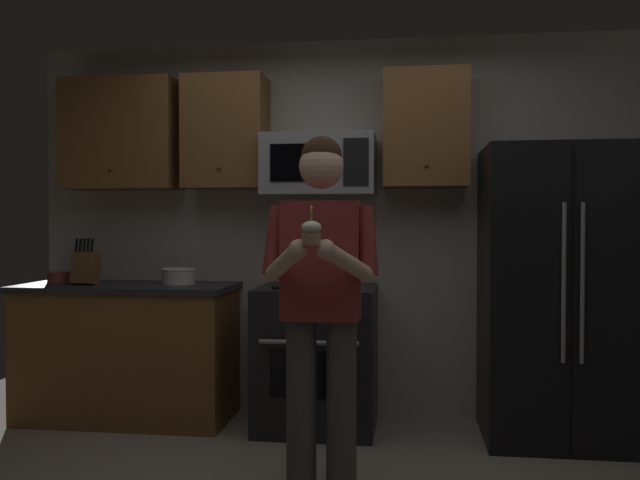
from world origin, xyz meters
name	(u,v)px	position (x,y,z in m)	size (l,w,h in m)	color
wall_back	(346,228)	(0.00, 1.75, 1.30)	(4.40, 0.10, 2.60)	beige
oven_range	(317,357)	(-0.15, 1.36, 0.46)	(0.76, 0.70, 0.93)	black
microwave	(319,165)	(-0.15, 1.48, 1.72)	(0.74, 0.41, 0.40)	#9EA0A5
refrigerator	(558,294)	(1.35, 1.32, 0.90)	(0.90, 0.75, 1.80)	black
cabinet_row_upper	(237,133)	(-0.72, 1.53, 1.95)	(2.78, 0.36, 0.76)	brown
counter_left	(128,351)	(-1.45, 1.38, 0.46)	(1.44, 0.66, 0.92)	brown
knife_block	(86,267)	(-1.72, 1.33, 1.04)	(0.16, 0.15, 0.32)	brown
bowl_large_white	(178,276)	(-1.11, 1.43, 0.98)	(0.23, 0.23, 0.11)	white
bowl_small_colored	(60,277)	(-1.95, 1.40, 0.96)	(0.17, 0.17, 0.08)	#B24C3F
person	(321,292)	(0.01, 0.32, 1.00)	(0.60, 0.48, 1.76)	#4C4742
cupcake	(311,232)	(0.01, -0.01, 1.29)	(0.09, 0.09, 0.17)	#A87F56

